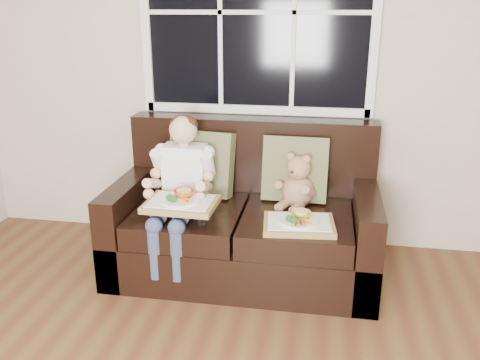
% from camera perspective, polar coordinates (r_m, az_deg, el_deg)
% --- Properties ---
extents(room_walls, '(4.52, 5.02, 2.71)m').
position_cam_1_polar(room_walls, '(1.12, -8.67, 13.52)').
color(room_walls, beige).
rests_on(room_walls, ground).
extents(window_back, '(1.62, 0.04, 1.37)m').
position_cam_1_polar(window_back, '(3.57, 1.92, 18.31)').
color(window_back, black).
rests_on(window_back, room_walls).
extents(loveseat, '(1.70, 0.92, 0.96)m').
position_cam_1_polar(loveseat, '(3.41, 0.60, -4.95)').
color(loveseat, black).
rests_on(loveseat, ground).
extents(pillow_left, '(0.47, 0.27, 0.45)m').
position_cam_1_polar(pillow_left, '(3.49, -4.34, 1.89)').
color(pillow_left, '#64653E').
rests_on(pillow_left, loveseat).
extents(pillow_right, '(0.43, 0.20, 0.44)m').
position_cam_1_polar(pillow_right, '(3.39, 6.22, 1.25)').
color(pillow_right, '#64653E').
rests_on(pillow_right, loveseat).
extents(child, '(0.40, 0.60, 0.90)m').
position_cam_1_polar(child, '(3.26, -6.65, 0.23)').
color(child, white).
rests_on(child, loveseat).
extents(teddy_bear, '(0.26, 0.31, 0.37)m').
position_cam_1_polar(teddy_bear, '(3.30, 6.53, -0.52)').
color(teddy_bear, '#9D7253').
rests_on(teddy_bear, loveseat).
extents(tray_left, '(0.43, 0.33, 0.10)m').
position_cam_1_polar(tray_left, '(3.07, -6.62, -2.47)').
color(tray_left, olive).
rests_on(tray_left, child).
extents(tray_right, '(0.44, 0.36, 0.09)m').
position_cam_1_polar(tray_right, '(3.03, 6.63, -4.80)').
color(tray_right, olive).
rests_on(tray_right, loveseat).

